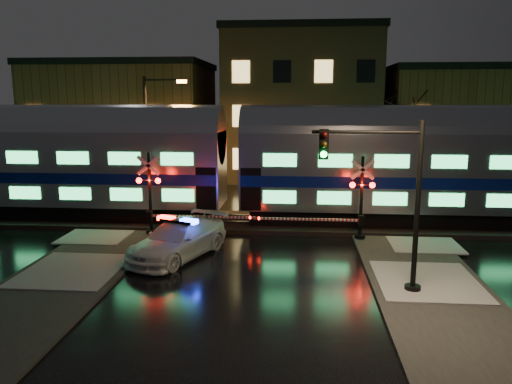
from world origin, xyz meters
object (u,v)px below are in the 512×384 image
crossing_signal_left (157,202)px  streetlight (151,133)px  crossing_signal_right (353,207)px  traffic_light (389,204)px  police_car (178,239)px

crossing_signal_left → streetlight: bearing=108.2°
streetlight → crossing_signal_right: bearing=-30.6°
traffic_light → streetlight: bearing=136.5°
streetlight → traffic_light: bearing=-47.6°
traffic_light → streetlight: size_ratio=0.75×
crossing_signal_right → police_car: bearing=-157.9°
police_car → crossing_signal_left: 3.57m
crossing_signal_right → crossing_signal_left: 9.13m
crossing_signal_right → traffic_light: 6.43m
crossing_signal_right → traffic_light: traffic_light is taller
crossing_signal_right → crossing_signal_left: crossing_signal_left is taller
police_car → streetlight: bearing=134.1°
crossing_signal_left → traffic_light: size_ratio=0.98×
traffic_light → streetlight: 17.56m
police_car → streetlight: size_ratio=0.73×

